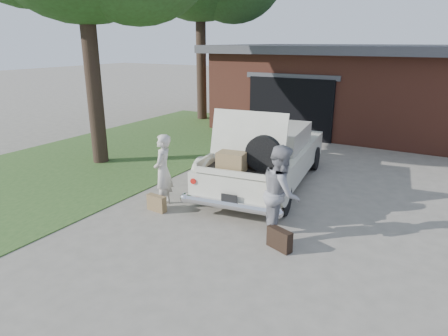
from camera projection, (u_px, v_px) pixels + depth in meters
The scene contains 8 objects.
ground at pixel (208, 231), 7.59m from camera, with size 90.00×90.00×0.00m, color gray.
grass_strip at pixel (113, 154), 12.69m from camera, with size 6.00×16.00×0.02m, color #2D4C1E.
house at pixel (380, 87), 16.06m from camera, with size 12.80×7.80×3.30m.
sedan at pixel (267, 156), 9.85m from camera, with size 2.56×5.25×2.07m.
woman_left at pixel (163, 171), 8.52m from camera, with size 0.59×0.38×1.60m, color beige.
woman_right at pixel (281, 193), 7.12m from camera, with size 0.85×0.66×1.75m, color gray.
suitcase_left at pixel (157, 203), 8.46m from camera, with size 0.45×0.14×0.35m, color olive.
suitcase_right at pixel (280, 239), 6.90m from camera, with size 0.49×0.15×0.37m, color black.
Camera 1 is at (3.71, -5.79, 3.46)m, focal length 32.00 mm.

